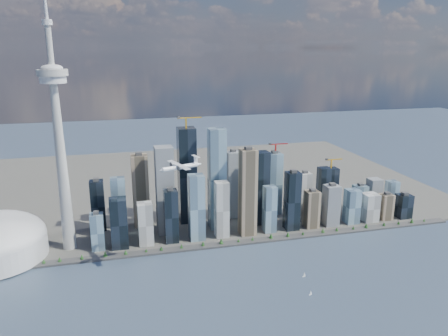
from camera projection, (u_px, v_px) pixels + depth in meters
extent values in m
plane|color=#36495E|center=(257.00, 314.00, 676.81)|extent=(4000.00, 4000.00, 0.00)
cube|color=#383838|center=(219.00, 245.00, 909.86)|extent=(1100.00, 22.00, 4.00)
cube|color=#4C4C47|center=(184.00, 183.00, 1330.43)|extent=(1400.00, 900.00, 3.00)
cylinder|color=#3F2D1E|center=(17.00, 266.00, 816.42)|extent=(1.00, 1.00, 2.40)
cone|color=#204619|center=(17.00, 264.00, 815.46)|extent=(7.20, 7.20, 8.00)
cylinder|color=#3F2D1E|center=(66.00, 260.00, 837.00)|extent=(1.00, 1.00, 2.40)
cone|color=#204619|center=(65.00, 259.00, 836.04)|extent=(7.20, 7.20, 8.00)
cylinder|color=#3F2D1E|center=(112.00, 255.00, 857.57)|extent=(1.00, 1.00, 2.40)
cone|color=#204619|center=(112.00, 254.00, 856.61)|extent=(7.20, 7.20, 8.00)
cylinder|color=#3F2D1E|center=(156.00, 250.00, 878.14)|extent=(1.00, 1.00, 2.40)
cone|color=#204619|center=(156.00, 249.00, 877.19)|extent=(7.20, 7.20, 8.00)
cylinder|color=#3F2D1E|center=(199.00, 246.00, 898.72)|extent=(1.00, 1.00, 2.40)
cone|color=#204619|center=(199.00, 244.00, 897.76)|extent=(7.20, 7.20, 8.00)
cylinder|color=#3F2D1E|center=(239.00, 241.00, 919.29)|extent=(1.00, 1.00, 2.40)
cone|color=#204619|center=(239.00, 240.00, 918.34)|extent=(7.20, 7.20, 8.00)
cylinder|color=#3F2D1E|center=(278.00, 237.00, 939.87)|extent=(1.00, 1.00, 2.40)
cone|color=#204619|center=(278.00, 236.00, 938.91)|extent=(7.20, 7.20, 8.00)
cylinder|color=#3F2D1E|center=(315.00, 233.00, 960.44)|extent=(1.00, 1.00, 2.40)
cone|color=#204619|center=(315.00, 232.00, 959.48)|extent=(7.20, 7.20, 8.00)
cylinder|color=#3F2D1E|center=(350.00, 229.00, 981.02)|extent=(1.00, 1.00, 2.40)
cone|color=#204619|center=(350.00, 228.00, 980.06)|extent=(7.20, 7.20, 8.00)
cylinder|color=#3F2D1E|center=(384.00, 225.00, 1001.59)|extent=(1.00, 1.00, 2.40)
cone|color=#204619|center=(384.00, 224.00, 1000.63)|extent=(7.20, 7.20, 8.00)
cylinder|color=#3F2D1E|center=(416.00, 222.00, 1022.16)|extent=(1.00, 1.00, 2.40)
cone|color=#204619|center=(417.00, 220.00, 1021.21)|extent=(7.20, 7.20, 8.00)
cube|color=black|center=(119.00, 223.00, 885.58)|extent=(34.00, 34.00, 104.59)
cube|color=slate|center=(118.00, 208.00, 928.50)|extent=(30.00, 30.00, 133.12)
cube|color=silver|center=(144.00, 224.00, 899.34)|extent=(30.00, 30.00, 90.33)
cube|color=tan|center=(140.00, 191.00, 987.33)|extent=(36.00, 36.00, 166.39)
cube|color=gray|center=(167.00, 190.00, 945.21)|extent=(38.00, 38.00, 194.92)
cube|color=black|center=(170.00, 216.00, 909.24)|extent=(28.00, 28.00, 114.10)
cube|color=slate|center=(196.00, 208.00, 918.50)|extent=(32.00, 32.00, 142.62)
cube|color=black|center=(187.00, 175.00, 1005.86)|extent=(40.00, 40.00, 223.44)
cube|color=slate|center=(216.00, 180.00, 966.90)|extent=(36.00, 36.00, 228.20)
cube|color=silver|center=(221.00, 209.00, 934.09)|extent=(28.00, 28.00, 123.61)
cube|color=tan|center=(246.00, 193.00, 938.30)|extent=(34.00, 34.00, 190.16)
cube|color=gray|center=(233.00, 185.00, 1040.19)|extent=(30.00, 30.00, 161.64)
cube|color=black|center=(263.00, 188.00, 1000.60)|extent=(32.00, 32.00, 171.15)
cube|color=slate|center=(270.00, 209.00, 962.73)|extent=(26.00, 26.00, 104.59)
cube|color=black|center=(291.00, 201.00, 970.81)|extent=(30.00, 30.00, 133.12)
cube|color=slate|center=(274.00, 183.00, 1066.38)|extent=(34.00, 34.00, 152.13)
cube|color=silver|center=(302.00, 196.00, 1031.92)|extent=(28.00, 28.00, 114.10)
cube|color=tan|center=(311.00, 209.00, 989.00)|extent=(30.00, 30.00, 85.57)
cube|color=gray|center=(331.00, 205.00, 999.61)|extent=(32.00, 32.00, 95.08)
cube|color=black|center=(322.00, 193.00, 1042.53)|extent=(26.00, 26.00, 123.61)
cube|color=slate|center=(351.00, 206.00, 1013.37)|extent=(30.00, 30.00, 80.82)
cube|color=black|center=(330.00, 188.00, 1108.31)|extent=(28.00, 28.00, 104.59)
cube|color=slate|center=(358.00, 200.00, 1073.22)|extent=(30.00, 30.00, 71.31)
cube|color=silver|center=(370.00, 207.00, 1027.14)|extent=(34.00, 34.00, 66.56)
cube|color=tan|center=(386.00, 207.00, 1038.45)|extent=(28.00, 28.00, 61.80)
cube|color=gray|center=(375.00, 195.00, 1082.01)|extent=(30.00, 30.00, 85.57)
cube|color=black|center=(403.00, 206.00, 1049.77)|extent=(32.00, 32.00, 57.05)
cube|color=slate|center=(390.00, 196.00, 1093.95)|extent=(26.00, 26.00, 76.07)
cube|color=black|center=(99.00, 205.00, 972.92)|extent=(30.00, 30.00, 114.10)
cube|color=slate|center=(99.00, 232.00, 879.87)|extent=(26.00, 26.00, 76.07)
cube|color=gold|center=(186.00, 123.00, 973.23)|extent=(3.00, 3.00, 22.00)
cube|color=gold|center=(190.00, 118.00, 972.26)|extent=(55.00, 2.20, 2.20)
cube|color=#383838|center=(179.00, 117.00, 965.85)|extent=(6.00, 4.00, 4.00)
cube|color=#B41B19|center=(276.00, 149.00, 1043.23)|extent=(3.00, 3.00, 22.00)
cube|color=#B41B19|center=(279.00, 144.00, 1042.01)|extent=(48.00, 2.20, 2.20)
cube|color=#383838|center=(270.00, 144.00, 1036.36)|extent=(6.00, 4.00, 4.00)
cube|color=gold|center=(331.00, 164.00, 1091.48)|extent=(3.00, 3.00, 22.00)
cube|color=gold|center=(334.00, 159.00, 1090.16)|extent=(45.00, 2.20, 2.20)
cube|color=#383838|center=(327.00, 159.00, 1084.82)|extent=(6.00, 4.00, 4.00)
cone|color=#AAABA5|center=(62.00, 168.00, 849.23)|extent=(26.00, 26.00, 340.00)
cylinder|color=silver|center=(53.00, 79.00, 804.02)|extent=(48.00, 48.00, 14.00)
cylinder|color=#AAABA5|center=(52.00, 73.00, 800.83)|extent=(56.00, 56.00, 12.00)
ellipsoid|color=silver|center=(52.00, 68.00, 798.70)|extent=(40.00, 40.00, 14.00)
cylinder|color=#AAABA5|center=(49.00, 45.00, 788.06)|extent=(11.00, 11.00, 80.00)
cylinder|color=silver|center=(47.00, 22.00, 777.43)|extent=(18.00, 18.00, 10.00)
cylinder|color=white|center=(180.00, 167.00, 738.32)|extent=(63.94, 28.33, 7.98)
cone|color=white|center=(162.00, 170.00, 720.68)|extent=(10.82, 10.35, 7.98)
cone|color=white|center=(198.00, 164.00, 756.62)|extent=(14.36, 11.55, 7.98)
cube|color=white|center=(178.00, 165.00, 735.89)|extent=(31.81, 69.30, 1.25)
cylinder|color=white|center=(182.00, 168.00, 725.33)|extent=(14.42, 8.64, 4.49)
cylinder|color=white|center=(175.00, 164.00, 747.51)|extent=(14.42, 8.64, 4.49)
cylinder|color=#3F3F3F|center=(178.00, 169.00, 721.41)|extent=(3.55, 9.56, 9.97)
cylinder|color=#3F3F3F|center=(171.00, 165.00, 743.59)|extent=(3.55, 9.56, 9.97)
cube|color=white|center=(196.00, 160.00, 752.54)|extent=(6.93, 3.18, 13.71)
cube|color=white|center=(196.00, 156.00, 750.68)|extent=(12.38, 23.01, 0.87)
cube|color=white|center=(310.00, 295.00, 729.24)|extent=(5.74, 3.10, 0.73)
cylinder|color=#999999|center=(310.00, 293.00, 728.12)|extent=(0.22, 0.22, 8.25)
cube|color=white|center=(304.00, 276.00, 787.71)|extent=(5.98, 2.56, 0.77)
cylinder|color=#999999|center=(304.00, 274.00, 786.52)|extent=(0.23, 0.23, 8.69)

